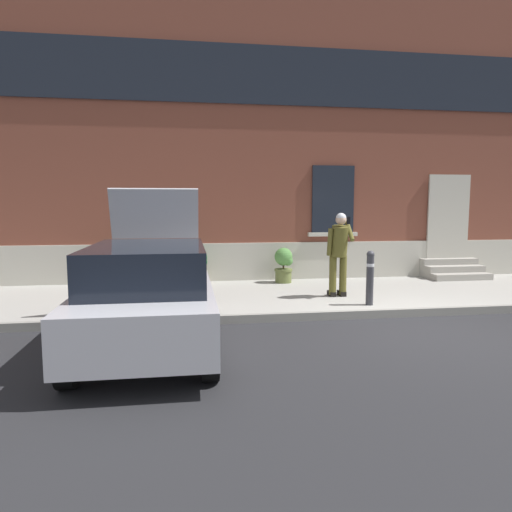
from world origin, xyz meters
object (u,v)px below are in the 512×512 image
(bollard_near_person, at_px, (370,276))
(bollard_far_left, at_px, (145,281))
(hatchback_car_silver, at_px, (149,293))
(planter_terracotta, at_px, (109,267))
(person_on_phone, at_px, (339,249))
(planter_olive, at_px, (284,264))
(planter_cream, at_px, (199,265))

(bollard_near_person, bearing_deg, bollard_far_left, 180.00)
(hatchback_car_silver, height_order, planter_terracotta, hatchback_car_silver)
(person_on_phone, distance_m, planter_olive, 2.12)
(bollard_near_person, bearing_deg, hatchback_car_silver, -158.11)
(bollard_far_left, bearing_deg, planter_terracotta, 111.06)
(bollard_far_left, xyz_separation_m, planter_olive, (3.09, 2.74, -0.11))
(hatchback_car_silver, relative_size, person_on_phone, 2.33)
(person_on_phone, bearing_deg, bollard_near_person, -78.49)
(planter_terracotta, bearing_deg, person_on_phone, -21.46)
(planter_terracotta, height_order, planter_cream, same)
(bollard_near_person, relative_size, planter_terracotta, 1.22)
(bollard_near_person, relative_size, bollard_far_left, 1.00)
(hatchback_car_silver, xyz_separation_m, planter_olive, (2.88, 4.34, -0.19))
(planter_terracotta, xyz_separation_m, planter_olive, (4.16, -0.03, 0.00))
(person_on_phone, xyz_separation_m, planter_terracotta, (-4.92, 1.93, -0.54))
(bollard_near_person, distance_m, planter_olive, 2.95)
(bollard_far_left, height_order, person_on_phone, person_on_phone)
(planter_terracotta, bearing_deg, planter_olive, -0.43)
(hatchback_car_silver, xyz_separation_m, bollard_near_person, (3.98, 1.60, -0.09))
(hatchback_car_silver, distance_m, planter_olive, 5.21)
(bollard_far_left, height_order, planter_olive, bollard_far_left)
(planter_terracotta, relative_size, planter_olive, 1.00)
(planter_terracotta, relative_size, planter_cream, 1.00)
(bollard_far_left, bearing_deg, person_on_phone, 12.30)
(planter_terracotta, bearing_deg, bollard_far_left, -68.94)
(bollard_far_left, height_order, planter_cream, bollard_far_left)
(hatchback_car_silver, xyz_separation_m, planter_terracotta, (-1.28, 4.37, -0.19))
(planter_olive, bearing_deg, planter_terracotta, 179.57)
(bollard_near_person, height_order, planter_terracotta, bollard_near_person)
(bollard_near_person, distance_m, bollard_far_left, 4.19)
(hatchback_car_silver, distance_m, person_on_phone, 4.40)
(bollard_far_left, xyz_separation_m, person_on_phone, (3.85, 0.84, 0.44))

